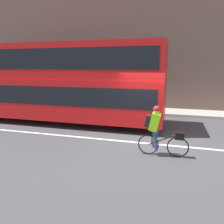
{
  "coord_description": "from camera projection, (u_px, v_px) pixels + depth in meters",
  "views": [
    {
      "loc": [
        0.76,
        -7.72,
        2.76
      ],
      "look_at": [
        -1.46,
        0.24,
        1.0
      ],
      "focal_mm": 35.0,
      "sensor_mm": 36.0,
      "label": 1
    }
  ],
  "objects": [
    {
      "name": "sidewalk_curb",
      "position": [
        158.0,
        112.0,
        13.03
      ],
      "size": [
        60.0,
        1.76,
        0.15
      ],
      "color": "#A8A399",
      "rests_on": "ground_plane"
    },
    {
      "name": "ground_plane",
      "position": [
        148.0,
        142.0,
        8.05
      ],
      "size": [
        80.0,
        80.0,
        0.0
      ],
      "primitive_type": "plane",
      "color": "#424244"
    },
    {
      "name": "building_facade",
      "position": [
        162.0,
        45.0,
        13.18
      ],
      "size": [
        60.0,
        0.3,
        7.99
      ],
      "color": "brown",
      "rests_on": "ground_plane"
    },
    {
      "name": "bus",
      "position": [
        48.0,
        79.0,
        10.79
      ],
      "size": [
        11.34,
        2.62,
        3.75
      ],
      "color": "black",
      "rests_on": "ground_plane"
    },
    {
      "name": "cyclist_on_bike",
      "position": [
        158.0,
        129.0,
        6.7
      ],
      "size": [
        1.55,
        0.32,
        1.58
      ],
      "color": "black",
      "rests_on": "ground_plane"
    },
    {
      "name": "road_center_line",
      "position": [
        148.0,
        143.0,
        7.89
      ],
      "size": [
        50.0,
        0.14,
        0.01
      ],
      "primitive_type": "cube",
      "color": "silver",
      "rests_on": "ground_plane"
    }
  ]
}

